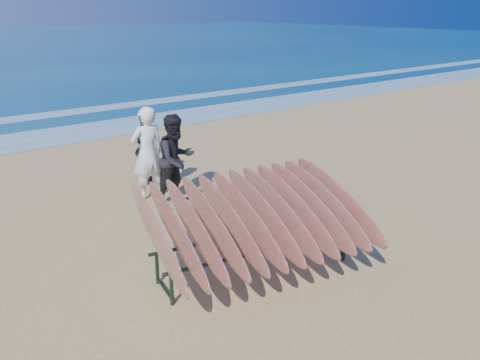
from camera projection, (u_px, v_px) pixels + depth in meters
The scene contains 7 objects.
ground at pixel (268, 242), 8.98m from camera, with size 120.00×120.00×0.00m, color tan.
foam_near at pixel (65, 135), 16.42m from camera, with size 160.00×160.00×0.00m, color white.
foam_far at pixel (31, 117), 19.02m from camera, with size 160.00×160.00×0.00m, color white.
surfboard_rack at pixel (255, 217), 7.70m from camera, with size 3.62×3.17×1.53m.
person_white at pixel (148, 153), 10.74m from camera, with size 0.73×0.48×2.01m, color white.
person_dark_a at pixel (176, 160), 10.49m from camera, with size 0.92×0.72×1.90m, color black.
person_dark_b at pixel (148, 148), 11.75m from camera, with size 0.98×0.41×1.68m, color black.
Camera 1 is at (-5.40, -6.09, 3.97)m, focal length 38.00 mm.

